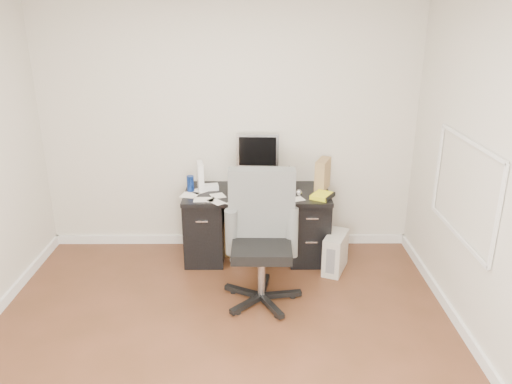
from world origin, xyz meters
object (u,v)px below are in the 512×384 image
at_px(desk, 257,223).
at_px(wicker_basket, 246,236).
at_px(office_chair, 262,241).
at_px(pc_tower, 335,252).
at_px(keyboard, 250,192).
at_px(lcd_monitor, 258,159).

relative_size(desk, wicker_basket, 3.90).
height_order(office_chair, pc_tower, office_chair).
bearing_deg(office_chair, desk, 93.29).
distance_m(office_chair, pc_tower, 1.04).
relative_size(office_chair, pc_tower, 3.03).
bearing_deg(keyboard, office_chair, -89.75).
height_order(keyboard, pc_tower, keyboard).
height_order(keyboard, wicker_basket, keyboard).
relative_size(lcd_monitor, wicker_basket, 1.47).
xyz_separation_m(office_chair, wicker_basket, (-0.15, 0.98, -0.41)).
bearing_deg(keyboard, pc_tower, -23.56).
relative_size(keyboard, wicker_basket, 1.22).
relative_size(desk, keyboard, 3.19).
height_order(desk, pc_tower, desk).
distance_m(pc_tower, wicker_basket, 1.00).
distance_m(lcd_monitor, office_chair, 1.21).
bearing_deg(keyboard, wicker_basket, 97.79).
relative_size(office_chair, wicker_basket, 3.15).
relative_size(lcd_monitor, pc_tower, 1.41).
bearing_deg(desk, pc_tower, -20.73).
distance_m(desk, pc_tower, 0.88).
relative_size(keyboard, pc_tower, 1.17).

